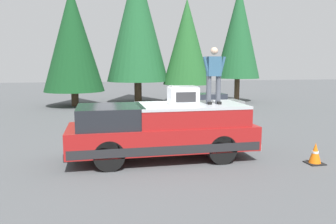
{
  "coord_description": "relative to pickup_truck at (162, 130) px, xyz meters",
  "views": [
    {
      "loc": [
        -9.83,
        1.06,
        2.85
      ],
      "look_at": [
        0.25,
        -1.04,
        1.35
      ],
      "focal_mm": 35.33,
      "sensor_mm": 36.0,
      "label": 1
    }
  ],
  "objects": [
    {
      "name": "parked_car_grey",
      "position": [
        8.62,
        -4.29,
        -0.29
      ],
      "size": [
        1.64,
        4.1,
        1.16
      ],
      "color": "gray",
      "rests_on": "ground"
    },
    {
      "name": "conifer_far_left",
      "position": [
        13.99,
        -8.48,
        4.33
      ],
      "size": [
        3.26,
        3.26,
        8.65
      ],
      "color": "#4C3826",
      "rests_on": "ground"
    },
    {
      "name": "compressor_unit",
      "position": [
        -0.16,
        -0.61,
        1.05
      ],
      "size": [
        0.65,
        0.84,
        0.56
      ],
      "color": "silver",
      "rests_on": "pickup_truck"
    },
    {
      "name": "pickup_truck",
      "position": [
        0.0,
        0.0,
        0.0
      ],
      "size": [
        2.01,
        5.54,
        1.65
      ],
      "color": "maroon",
      "rests_on": "ground"
    },
    {
      "name": "ground_plane",
      "position": [
        0.25,
        0.75,
        -0.87
      ],
      "size": [
        90.0,
        90.0,
        0.0
      ],
      "primitive_type": "plane",
      "color": "#4C4F51"
    },
    {
      "name": "traffic_cone",
      "position": [
        -1.42,
        -4.22,
        -0.58
      ],
      "size": [
        0.47,
        0.47,
        0.62
      ],
      "color": "black",
      "rests_on": "ground"
    },
    {
      "name": "conifer_left",
      "position": [
        13.72,
        -4.43,
        3.53
      ],
      "size": [
        3.39,
        3.39,
        7.44
      ],
      "color": "#4C3826",
      "rests_on": "ground"
    },
    {
      "name": "conifer_center_right",
      "position": [
        13.7,
        3.45,
        3.59
      ],
      "size": [
        4.03,
        4.03,
        7.93
      ],
      "color": "#4C3826",
      "rests_on": "ground"
    },
    {
      "name": "person_on_truck_bed",
      "position": [
        -0.14,
        -1.56,
        1.68
      ],
      "size": [
        0.29,
        0.72,
        1.69
      ],
      "color": "#4C515B",
      "rests_on": "pickup_truck"
    },
    {
      "name": "conifer_center_left",
      "position": [
        14.88,
        -1.01,
        4.98
      ],
      "size": [
        4.5,
        4.5,
        10.15
      ],
      "color": "#4C3826",
      "rests_on": "ground"
    }
  ]
}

